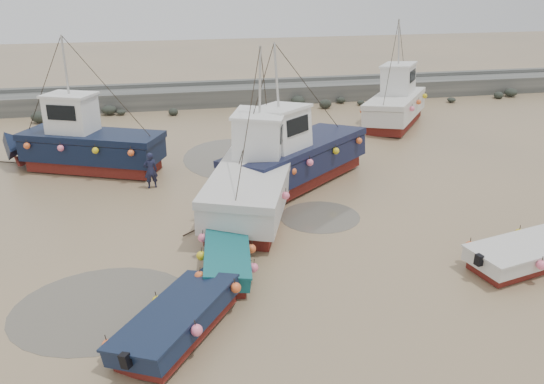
{
  "coord_description": "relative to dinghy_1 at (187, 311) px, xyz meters",
  "views": [
    {
      "loc": [
        -1.29,
        -15.3,
        8.96
      ],
      "look_at": [
        2.24,
        2.23,
        1.4
      ],
      "focal_mm": 35.0,
      "sensor_mm": 36.0,
      "label": 1
    }
  ],
  "objects": [
    {
      "name": "ground",
      "position": [
        1.18,
        3.33,
        -0.54
      ],
      "size": [
        120.0,
        120.0,
        0.0
      ],
      "primitive_type": "plane",
      "color": "#9A7F5A",
      "rests_on": "ground"
    },
    {
      "name": "seawall",
      "position": [
        1.23,
        25.32,
        0.09
      ],
      "size": [
        60.0,
        4.92,
        1.5
      ],
      "color": "#61615D",
      "rests_on": "ground"
    },
    {
      "name": "puddle_a",
      "position": [
        -2.36,
        1.44,
        -0.54
      ],
      "size": [
        5.17,
        5.17,
        0.01
      ],
      "primitive_type": "cylinder",
      "color": "#595348",
      "rests_on": "ground"
    },
    {
      "name": "puddle_b",
      "position": [
        5.43,
        6.0,
        -0.54
      ],
      "size": [
        3.15,
        3.15,
        0.01
      ],
      "primitive_type": "cylinder",
      "color": "#595348",
      "rests_on": "ground"
    },
    {
      "name": "puddle_d",
      "position": [
        3.07,
        13.61,
        -0.54
      ],
      "size": [
        5.22,
        5.22,
        0.01
      ],
      "primitive_type": "cylinder",
      "color": "#595348",
      "rests_on": "ground"
    },
    {
      "name": "dinghy_1",
      "position": [
        0.0,
        0.0,
        0.0
      ],
      "size": [
        4.34,
        5.57,
        1.43
      ],
      "rotation": [
        0.0,
        0.0,
        -0.62
      ],
      "color": "maroon",
      "rests_on": "ground"
    },
    {
      "name": "dinghy_2",
      "position": [
        1.34,
        2.85,
        0.02
      ],
      "size": [
        2.1,
        5.3,
        1.43
      ],
      "rotation": [
        0.0,
        0.0,
        -0.11
      ],
      "color": "maroon",
      "rests_on": "ground"
    },
    {
      "name": "dinghy_3",
      "position": [
        11.36,
        1.19,
        -0.0
      ],
      "size": [
        6.5,
        2.66,
        1.43
      ],
      "rotation": [
        0.0,
        0.0,
        -1.35
      ],
      "color": "maroon",
      "rests_on": "ground"
    },
    {
      "name": "cabin_boat_0",
      "position": [
        -4.3,
        13.39,
        0.81
      ],
      "size": [
        9.38,
        5.14,
        6.22
      ],
      "rotation": [
        0.0,
        0.0,
        1.17
      ],
      "color": "maroon",
      "rests_on": "ground"
    },
    {
      "name": "cabin_boat_1",
      "position": [
        3.29,
        8.06,
        0.76
      ],
      "size": [
        5.68,
        11.04,
        6.22
      ],
      "rotation": [
        0.0,
        0.0,
        -0.34
      ],
      "color": "maroon",
      "rests_on": "ground"
    },
    {
      "name": "cabin_boat_2",
      "position": [
        4.97,
        9.25,
        0.78
      ],
      "size": [
        9.16,
        7.78,
        6.22
      ],
      "rotation": [
        0.0,
        0.0,
        2.25
      ],
      "color": "maroon",
      "rests_on": "ground"
    },
    {
      "name": "cabin_boat_3",
      "position": [
        13.94,
        18.1,
        0.84
      ],
      "size": [
        6.45,
        7.89,
        6.22
      ],
      "rotation": [
        0.0,
        0.0,
        -0.65
      ],
      "color": "maroon",
      "rests_on": "ground"
    },
    {
      "name": "person",
      "position": [
        -1.03,
        10.36,
        -0.54
      ],
      "size": [
        0.65,
        0.49,
        1.62
      ],
      "primitive_type": "imported",
      "rotation": [
        0.0,
        0.0,
        3.32
      ],
      "color": "#181B33",
      "rests_on": "ground"
    }
  ]
}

